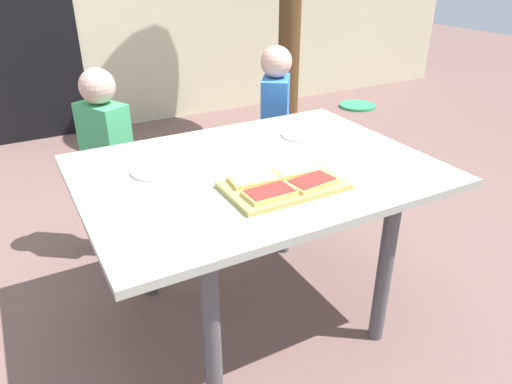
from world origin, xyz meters
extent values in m
plane|color=brown|center=(0.00, 0.00, 0.00)|extent=(16.00, 16.00, 0.00)
cube|color=black|center=(-0.58, 2.84, 1.00)|extent=(0.90, 0.02, 2.00)
cube|color=#A1A698|center=(0.00, 0.00, 0.70)|extent=(1.33, 0.98, 0.03)
cylinder|color=#4C4C51|center=(-0.37, -0.37, 0.34)|extent=(0.06, 0.06, 0.69)
cylinder|color=#4C4C51|center=(0.37, -0.37, 0.34)|extent=(0.06, 0.06, 0.69)
cylinder|color=#4C4C51|center=(-0.37, 0.37, 0.34)|extent=(0.06, 0.06, 0.69)
cylinder|color=#4C4C51|center=(0.37, 0.37, 0.34)|extent=(0.06, 0.06, 0.69)
cube|color=tan|center=(-0.01, -0.20, 0.72)|extent=(0.41, 0.25, 0.02)
cube|color=tan|center=(-0.09, -0.14, 0.74)|extent=(0.18, 0.12, 0.02)
cube|color=beige|center=(-0.09, -0.14, 0.75)|extent=(0.16, 0.10, 0.00)
cube|color=tan|center=(0.08, -0.26, 0.74)|extent=(0.18, 0.12, 0.02)
cube|color=red|center=(0.08, -0.26, 0.75)|extent=(0.16, 0.11, 0.00)
cube|color=tan|center=(-0.09, -0.26, 0.74)|extent=(0.17, 0.10, 0.02)
cube|color=red|center=(-0.09, -0.26, 0.75)|extent=(0.15, 0.09, 0.00)
cube|color=tan|center=(0.08, -0.15, 0.74)|extent=(0.17, 0.11, 0.02)
cube|color=beige|center=(0.08, -0.15, 0.75)|extent=(0.16, 0.10, 0.00)
cylinder|color=white|center=(-0.35, 0.14, 0.72)|extent=(0.19, 0.19, 0.01)
cylinder|color=white|center=(0.35, 0.20, 0.72)|extent=(0.19, 0.19, 0.01)
cylinder|color=#274440|center=(-0.43, 0.86, 0.23)|extent=(0.09, 0.09, 0.45)
cylinder|color=#274440|center=(-0.37, 0.73, 0.23)|extent=(0.09, 0.09, 0.45)
cube|color=#3FA566|center=(-0.40, 0.79, 0.63)|extent=(0.23, 0.28, 0.36)
sphere|color=#CA9E8E|center=(-0.40, 0.79, 0.90)|extent=(0.17, 0.17, 0.17)
cylinder|color=navy|center=(0.55, 0.78, 0.22)|extent=(0.09, 0.09, 0.44)
cylinder|color=navy|center=(0.47, 0.67, 0.22)|extent=(0.09, 0.09, 0.44)
cube|color=blue|center=(0.51, 0.72, 0.65)|extent=(0.25, 0.28, 0.40)
sphere|color=#DAA08C|center=(0.51, 0.72, 0.93)|extent=(0.17, 0.17, 0.17)
cylinder|color=#50361B|center=(1.28, 1.79, 0.96)|extent=(0.17, 0.17, 1.92)
cylinder|color=#2D9B65|center=(2.43, 2.25, 0.01)|extent=(0.36, 0.36, 0.03)
camera|label=1|loc=(-0.80, -1.46, 1.45)|focal=33.45mm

